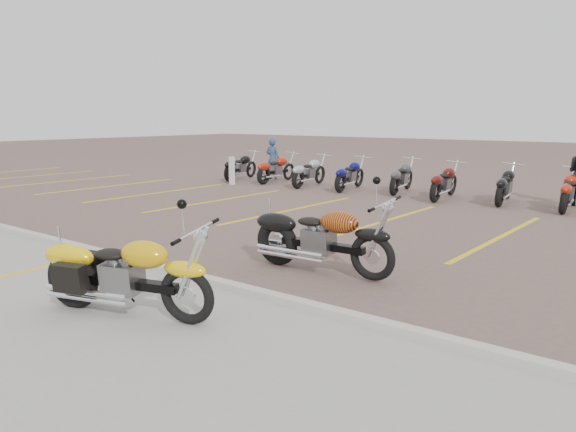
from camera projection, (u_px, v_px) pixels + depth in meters
name	position (u px, v px, depth m)	size (l,w,h in m)	color
ground	(274.00, 254.00, 9.99)	(100.00, 100.00, 0.00)	brown
concrete_apron	(26.00, 328.00, 6.51)	(60.00, 5.00, 0.01)	#9E9B93
curb	(189.00, 276.00, 8.43)	(60.00, 0.18, 0.12)	#ADAAA3
parking_stripes	(383.00, 222.00, 13.08)	(38.00, 5.50, 0.01)	gold
yellow_cruiser	(124.00, 277.00, 6.84)	(2.35, 0.84, 0.99)	black
flame_cruiser	(319.00, 241.00, 8.76)	(2.48, 0.40, 1.02)	black
person_a	(273.00, 159.00, 21.85)	(0.58, 0.38, 1.58)	navy
bollard	(232.00, 171.00, 20.06)	(0.15, 0.15, 1.00)	silver
bg_bike_row	(421.00, 178.00, 17.22)	(15.77, 2.07, 1.10)	black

